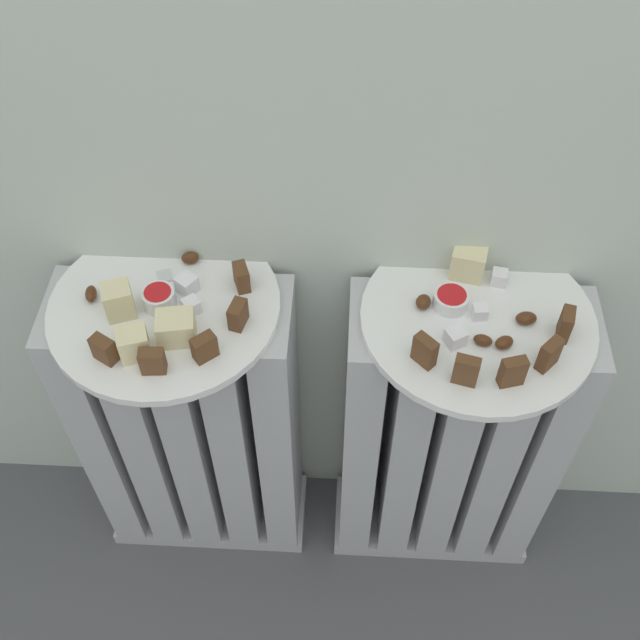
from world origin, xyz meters
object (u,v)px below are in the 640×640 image
at_px(radiator_right, 447,443).
at_px(jam_bowl_left, 159,298).
at_px(radiator_left, 195,431).
at_px(plate_left, 164,307).
at_px(jam_bowl_right, 451,299).
at_px(plate_right, 478,320).
at_px(fork, 168,290).

height_order(radiator_right, jam_bowl_left, jam_bowl_left).
distance_m(radiator_left, plate_left, 0.32).
bearing_deg(jam_bowl_left, jam_bowl_right, 2.96).
bearing_deg(plate_right, jam_bowl_left, -179.81).
relative_size(radiator_right, jam_bowl_left, 14.12).
bearing_deg(jam_bowl_left, plate_left, 19.05).
bearing_deg(radiator_left, jam_bowl_right, 2.78).
bearing_deg(radiator_right, jam_bowl_right, 153.04).
bearing_deg(fork, plate_left, -94.70).
bearing_deg(radiator_left, fork, 85.30).
bearing_deg(jam_bowl_right, radiator_left, -177.22).
bearing_deg(fork, radiator_right, -3.31).
distance_m(jam_bowl_left, fork, 0.03).
distance_m(plate_left, jam_bowl_right, 0.38).
relative_size(radiator_right, plate_right, 1.98).
bearing_deg(plate_left, jam_bowl_left, -160.95).
distance_m(radiator_right, jam_bowl_left, 0.53).
xyz_separation_m(radiator_right, plate_left, (-0.41, 0.00, 0.32)).
distance_m(plate_left, fork, 0.02).
distance_m(radiator_left, jam_bowl_left, 0.34).
xyz_separation_m(plate_right, fork, (-0.41, 0.02, 0.01)).
relative_size(jam_bowl_right, fork, 0.52).
xyz_separation_m(radiator_left, plate_right, (0.41, 0.00, 0.32)).
bearing_deg(radiator_left, plate_right, 0.00).
xyz_separation_m(plate_right, jam_bowl_right, (-0.04, 0.02, 0.02)).
bearing_deg(radiator_right, plate_right, 116.57).
bearing_deg(radiator_right, plate_left, 180.00).
bearing_deg(jam_bowl_left, fork, 76.50).
xyz_separation_m(jam_bowl_left, jam_bowl_right, (0.38, 0.02, -0.00)).
relative_size(plate_right, fork, 3.42).
bearing_deg(radiator_left, plate_left, 116.57).
xyz_separation_m(plate_left, jam_bowl_right, (0.38, 0.02, 0.02)).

